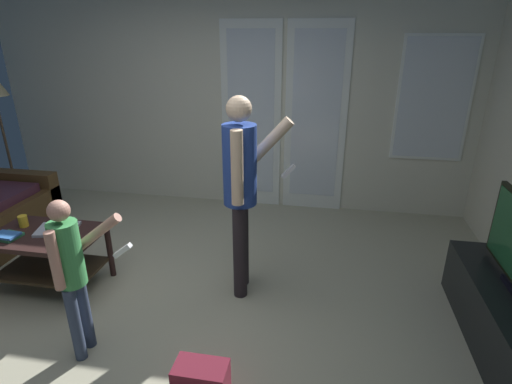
% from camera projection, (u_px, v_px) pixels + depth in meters
% --- Properties ---
extents(ground_plane, '(5.79, 4.98, 0.02)m').
position_uv_depth(ground_plane, '(154.00, 326.00, 3.00)').
color(ground_plane, '#A5A288').
extents(wall_back_with_doors, '(5.79, 0.09, 2.60)m').
position_uv_depth(wall_back_with_doors, '(239.00, 102.00, 4.75)').
color(wall_back_with_doors, beige).
rests_on(wall_back_with_doors, ground_plane).
extents(coffee_table, '(0.87, 0.57, 0.51)m').
position_uv_depth(coffee_table, '(48.00, 249.00, 3.32)').
color(coffee_table, black).
rests_on(coffee_table, ground_plane).
extents(tv_stand, '(0.48, 1.48, 0.43)m').
position_uv_depth(tv_stand, '(511.00, 323.00, 2.70)').
color(tv_stand, black).
rests_on(tv_stand, ground_plane).
extents(person_adult, '(0.54, 0.48, 1.63)m').
position_uv_depth(person_adult, '(241.00, 182.00, 3.07)').
color(person_adult, '#2A2326').
rests_on(person_adult, ground_plane).
extents(person_child, '(0.45, 0.32, 1.13)m').
position_uv_depth(person_child, '(71.00, 267.00, 2.50)').
color(person_child, '#333F58').
rests_on(person_child, ground_plane).
extents(backpack, '(0.32, 0.22, 0.25)m').
position_uv_depth(backpack, '(201.00, 384.00, 2.35)').
color(backpack, maroon).
rests_on(backpack, ground_plane).
extents(laptop_closed, '(0.36, 0.31, 0.02)m').
position_uv_depth(laptop_closed, '(58.00, 229.00, 3.31)').
color(laptop_closed, '#ACB1C0').
rests_on(laptop_closed, coffee_table).
extents(cup_near_edge, '(0.07, 0.07, 0.10)m').
position_uv_depth(cup_near_edge, '(72.00, 238.00, 3.09)').
color(cup_near_edge, gold).
rests_on(cup_near_edge, coffee_table).
extents(cup_by_laptop, '(0.07, 0.07, 0.10)m').
position_uv_depth(cup_by_laptop, '(23.00, 221.00, 3.37)').
color(cup_by_laptop, gold).
rests_on(cup_by_laptop, coffee_table).
extents(book_stack, '(0.19, 0.18, 0.04)m').
position_uv_depth(book_stack, '(8.00, 236.00, 3.18)').
color(book_stack, '#348553').
rests_on(book_stack, coffee_table).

